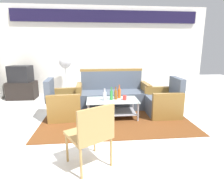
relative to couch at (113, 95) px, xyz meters
The scene contains 16 objects.
ground_plane 1.50m from the couch, 91.79° to the right, with size 14.00×14.00×0.00m, color white.
wall_back 1.97m from the couch, 91.66° to the left, with size 6.52×0.19×2.80m.
rug 0.76m from the couch, 91.69° to the right, with size 3.07×2.17×0.01m, color brown.
couch is the anchor object (origin of this frame).
armchair_left 1.29m from the couch, 152.50° to the right, with size 0.75×0.81×0.85m.
armchair_right 1.29m from the couch, 31.07° to the right, with size 0.71×0.77×0.85m.
coffee_table 0.74m from the couch, 96.31° to the right, with size 1.10×0.60×0.40m.
bottle_clear 0.83m from the couch, 107.75° to the right, with size 0.08×0.08×0.26m.
bottle_green 0.76m from the couch, 97.93° to the right, with size 0.06×0.06×0.28m.
bottle_orange 0.64m from the couch, 81.96° to the right, with size 0.07×0.07×0.30m.
bottle_brown 0.72m from the couch, 90.25° to the right, with size 0.07×0.07×0.27m.
cup 0.81m from the couch, 76.87° to the right, with size 0.08×0.08×0.10m, color red.
tv_stand 2.85m from the couch, 157.71° to the left, with size 0.80×0.50×0.52m, color black.
television 2.89m from the couch, 157.66° to the left, with size 0.65×0.51×0.48m.
pedestal_fan 1.88m from the couch, 139.65° to the left, with size 0.36×0.36×1.27m.
wicker_chair 2.47m from the couch, 101.70° to the right, with size 0.66×0.66×0.84m.
Camera 1 is at (-0.39, -3.00, 1.48)m, focal length 28.99 mm.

